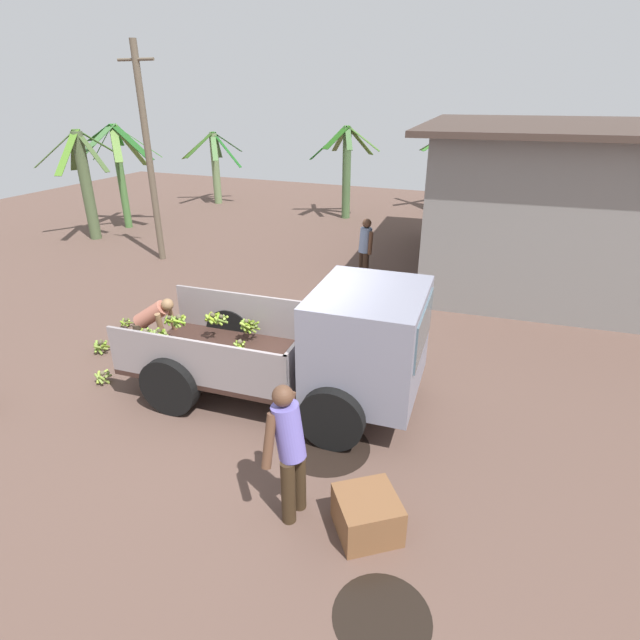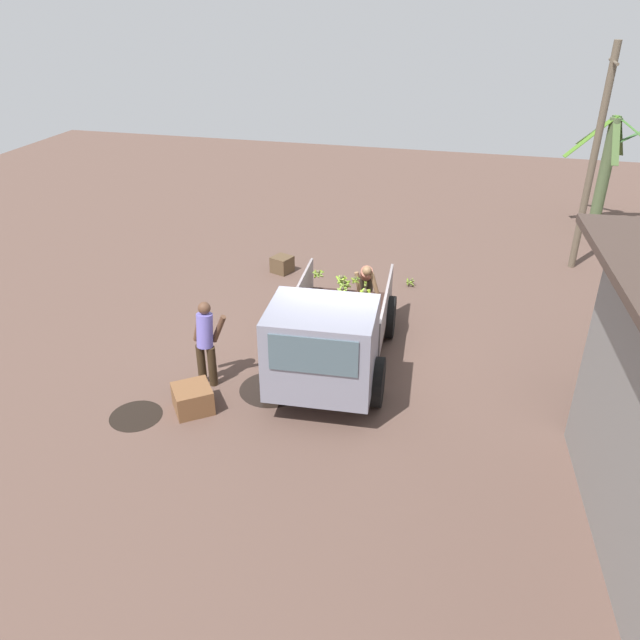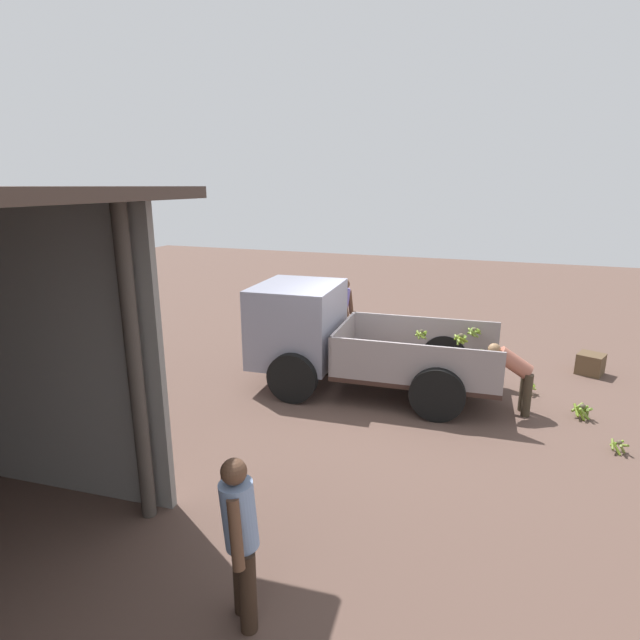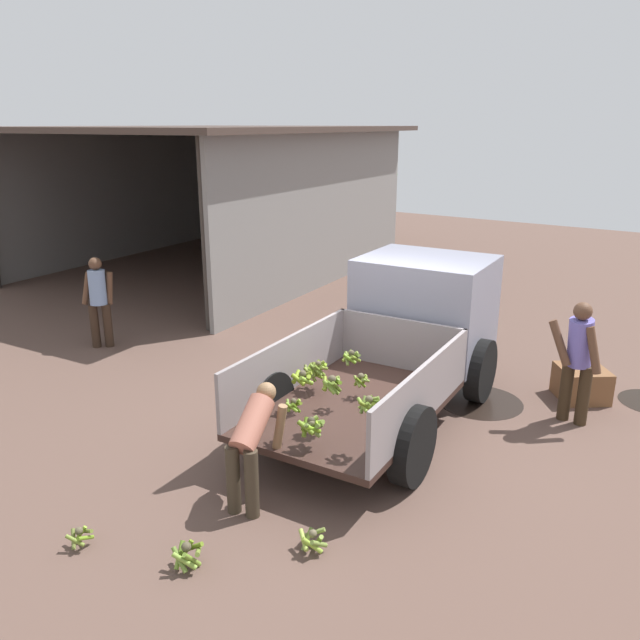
% 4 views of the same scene
% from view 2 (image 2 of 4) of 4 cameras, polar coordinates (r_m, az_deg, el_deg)
% --- Properties ---
extents(ground, '(36.00, 36.00, 0.00)m').
position_cam_2_polar(ground, '(12.21, 2.23, -3.72)').
color(ground, brown).
extents(mud_patch_0, '(1.16, 1.16, 0.01)m').
position_cam_2_polar(mud_patch_0, '(11.42, -4.47, -6.32)').
color(mud_patch_0, black).
rests_on(mud_patch_0, ground).
extents(mud_patch_1, '(0.89, 0.89, 0.01)m').
position_cam_2_polar(mud_patch_1, '(11.19, -16.47, -8.40)').
color(mud_patch_1, black).
rests_on(mud_patch_1, ground).
extents(cargo_truck, '(4.46, 2.30, 1.88)m').
position_cam_2_polar(cargo_truck, '(10.85, 0.60, -2.02)').
color(cargo_truck, '#36221C').
rests_on(cargo_truck, ground).
extents(utility_pole, '(1.07, 0.17, 5.41)m').
position_cam_2_polar(utility_pole, '(16.73, 23.71, 13.26)').
color(utility_pole, brown).
rests_on(utility_pole, ground).
extents(banana_palm_1, '(2.10, 2.51, 3.27)m').
position_cam_2_polar(banana_palm_1, '(20.33, 24.59, 12.26)').
color(banana_palm_1, '#4D5D3B').
rests_on(banana_palm_1, ground).
extents(person_foreground_visitor, '(0.40, 0.70, 1.62)m').
position_cam_2_polar(person_foreground_visitor, '(11.29, -10.40, -1.78)').
color(person_foreground_visitor, '#352617').
rests_on(person_foreground_visitor, ground).
extents(person_worker_loading, '(0.75, 0.59, 1.18)m').
position_cam_2_polar(person_worker_loading, '(13.88, 4.22, 3.69)').
color(person_worker_loading, '#3B3023').
rests_on(person_worker_loading, ground).
extents(person_bystander_near_shed, '(0.46, 0.51, 1.56)m').
position_cam_2_polar(person_bystander_near_shed, '(12.13, 26.92, -2.61)').
color(person_bystander_near_shed, '#332319').
rests_on(person_bystander_near_shed, ground).
extents(banana_bunch_on_ground_0, '(0.22, 0.22, 0.20)m').
position_cam_2_polar(banana_bunch_on_ground_0, '(15.31, 8.27, 3.49)').
color(banana_bunch_on_ground_0, brown).
rests_on(banana_bunch_on_ground_0, ground).
extents(banana_bunch_on_ground_1, '(0.29, 0.28, 0.22)m').
position_cam_2_polar(banana_bunch_on_ground_1, '(14.56, 0.75, 2.47)').
color(banana_bunch_on_ground_1, brown).
rests_on(banana_bunch_on_ground_1, ground).
extents(banana_bunch_on_ground_2, '(0.32, 0.30, 0.25)m').
position_cam_2_polar(banana_bunch_on_ground_2, '(15.11, 4.30, 3.46)').
color(banana_bunch_on_ground_2, '#4F4733').
rests_on(banana_bunch_on_ground_2, ground).
extents(wooden_crate_0, '(0.59, 0.59, 0.41)m').
position_cam_2_polar(wooden_crate_0, '(15.93, -3.48, 5.10)').
color(wooden_crate_0, brown).
rests_on(wooden_crate_0, ground).
extents(wooden_crate_1, '(0.87, 0.87, 0.45)m').
position_cam_2_polar(wooden_crate_1, '(10.98, -11.56, -7.06)').
color(wooden_crate_1, brown).
rests_on(wooden_crate_1, ground).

